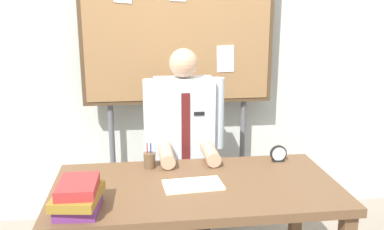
% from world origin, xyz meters
% --- Properties ---
extents(back_wall, '(6.40, 0.08, 2.70)m').
position_xyz_m(back_wall, '(0.00, 1.18, 1.35)').
color(back_wall, silver).
rests_on(back_wall, ground_plane).
extents(desk, '(1.58, 0.80, 0.75)m').
position_xyz_m(desk, '(0.00, 0.00, 0.66)').
color(desk, brown).
rests_on(desk, ground_plane).
extents(person, '(0.55, 0.56, 1.44)m').
position_xyz_m(person, '(0.00, 0.62, 0.67)').
color(person, '#2D2D33').
rests_on(person, ground_plane).
extents(bulletin_board, '(1.43, 0.09, 2.18)m').
position_xyz_m(bulletin_board, '(0.00, 0.98, 1.55)').
color(bulletin_board, '#4C3823').
rests_on(bulletin_board, ground_plane).
extents(book_stack, '(0.25, 0.31, 0.15)m').
position_xyz_m(book_stack, '(-0.61, -0.24, 0.82)').
color(book_stack, '#72337F').
rests_on(book_stack, desk).
extents(open_notebook, '(0.34, 0.20, 0.01)m').
position_xyz_m(open_notebook, '(-0.02, -0.02, 0.75)').
color(open_notebook, '#F4EFCC').
rests_on(open_notebook, desk).
extents(desk_clock, '(0.11, 0.04, 0.11)m').
position_xyz_m(desk_clock, '(0.57, 0.29, 0.79)').
color(desk_clock, black).
rests_on(desk_clock, desk).
extents(pen_holder, '(0.07, 0.07, 0.16)m').
position_xyz_m(pen_holder, '(-0.25, 0.28, 0.80)').
color(pen_holder, brown).
rests_on(pen_holder, desk).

